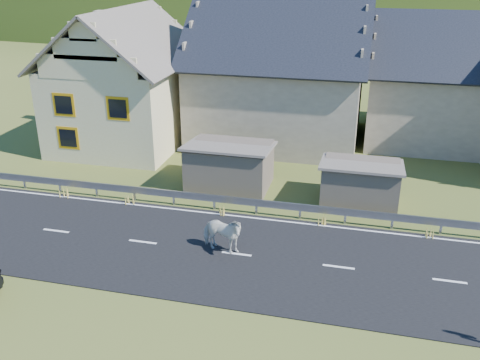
# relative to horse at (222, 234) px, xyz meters

# --- Properties ---
(ground) EXTENTS (160.00, 160.00, 0.00)m
(ground) POSITION_rel_horse_xyz_m (0.61, -0.05, -0.83)
(ground) COLOR #34421A
(ground) RESTS_ON ground
(road) EXTENTS (60.00, 7.00, 0.04)m
(road) POSITION_rel_horse_xyz_m (0.61, -0.05, -0.81)
(road) COLOR black
(road) RESTS_ON ground
(lane_markings) EXTENTS (60.00, 6.60, 0.01)m
(lane_markings) POSITION_rel_horse_xyz_m (0.61, -0.05, -0.79)
(lane_markings) COLOR silver
(lane_markings) RESTS_ON road
(guardrail) EXTENTS (28.10, 0.09, 0.75)m
(guardrail) POSITION_rel_horse_xyz_m (0.61, 3.63, -0.27)
(guardrail) COLOR #93969B
(guardrail) RESTS_ON ground
(shed_left) EXTENTS (4.30, 3.30, 2.40)m
(shed_left) POSITION_rel_horse_xyz_m (-1.39, 6.45, 0.27)
(shed_left) COLOR brown
(shed_left) RESTS_ON ground
(shed_right) EXTENTS (3.80, 2.90, 2.20)m
(shed_right) POSITION_rel_horse_xyz_m (5.11, 5.95, 0.17)
(shed_right) COLOR brown
(shed_right) RESTS_ON ground
(house_cream) EXTENTS (7.80, 9.80, 8.30)m
(house_cream) POSITION_rel_horse_xyz_m (-9.39, 11.95, 3.53)
(house_cream) COLOR beige
(house_cream) RESTS_ON ground
(house_stone_a) EXTENTS (10.80, 9.80, 8.90)m
(house_stone_a) POSITION_rel_horse_xyz_m (-0.39, 14.95, 3.80)
(house_stone_a) COLOR tan
(house_stone_a) RESTS_ON ground
(house_stone_b) EXTENTS (9.80, 8.80, 8.10)m
(house_stone_b) POSITION_rel_horse_xyz_m (9.61, 16.95, 3.41)
(house_stone_b) COLOR tan
(house_stone_b) RESTS_ON ground
(mountain) EXTENTS (440.00, 280.00, 260.00)m
(mountain) POSITION_rel_horse_xyz_m (5.61, 179.95, -20.83)
(mountain) COLOR #273D10
(mountain) RESTS_ON ground
(horse) EXTENTS (1.22, 2.01, 1.58)m
(horse) POSITION_rel_horse_xyz_m (0.00, 0.00, 0.00)
(horse) COLOR beige
(horse) RESTS_ON road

